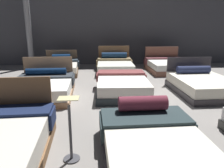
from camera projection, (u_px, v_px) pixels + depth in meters
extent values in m
cube|color=gray|center=(124.00, 95.00, 6.14)|extent=(18.00, 18.00, 0.02)
cube|color=#47474C|center=(112.00, 29.00, 10.72)|extent=(18.00, 0.06, 3.50)
cube|color=brown|center=(13.00, 105.00, 3.89)|extent=(1.39, 0.11, 1.01)
cube|color=#182244|center=(7.00, 111.00, 3.62)|extent=(1.48, 0.58, 0.05)
cube|color=#182244|center=(53.00, 117.00, 3.74)|extent=(0.07, 0.51, 0.26)
cube|color=black|center=(154.00, 155.00, 3.11)|extent=(1.51, 2.06, 0.15)
cube|color=silver|center=(155.00, 143.00, 3.06)|extent=(1.45, 2.00, 0.24)
cube|color=#29373A|center=(145.00, 116.00, 3.61)|extent=(1.46, 0.77, 0.05)
cube|color=#29373A|center=(102.00, 127.00, 3.59)|extent=(0.07, 0.74, 0.28)
cube|color=#29373A|center=(186.00, 123.00, 3.72)|extent=(0.07, 0.74, 0.28)
cylinder|color=maroon|center=(143.00, 103.00, 3.73)|extent=(0.84, 0.28, 0.25)
cube|color=#916E51|center=(43.00, 94.00, 5.92)|extent=(1.64, 2.07, 0.15)
cube|color=white|center=(43.00, 87.00, 5.87)|extent=(1.58, 2.01, 0.29)
cube|color=#916E51|center=(49.00, 72.00, 6.79)|extent=(1.49, 0.09, 0.96)
cube|color=#2C3137|center=(46.00, 75.00, 6.43)|extent=(1.58, 0.75, 0.05)
cube|color=#2C3137|center=(20.00, 80.00, 6.39)|extent=(0.07, 0.70, 0.22)
cube|color=#2C3137|center=(73.00, 79.00, 6.54)|extent=(0.07, 0.70, 0.22)
cylinder|color=#091F41|center=(46.00, 71.00, 6.41)|extent=(1.17, 0.22, 0.19)
cube|color=black|center=(122.00, 91.00, 6.12)|extent=(1.50, 2.02, 0.20)
cube|color=silver|center=(122.00, 83.00, 6.06)|extent=(1.44, 1.95, 0.26)
cube|color=brown|center=(121.00, 72.00, 6.66)|extent=(1.42, 0.63, 0.07)
cube|color=brown|center=(98.00, 77.00, 6.68)|extent=(0.09, 0.58, 0.19)
cube|color=brown|center=(144.00, 76.00, 6.72)|extent=(0.09, 0.58, 0.19)
cube|color=#2B272B|center=(203.00, 90.00, 6.22)|extent=(1.61, 2.14, 0.17)
cube|color=silver|center=(204.00, 83.00, 6.17)|extent=(1.55, 2.08, 0.27)
cube|color=#2B272B|center=(189.00, 71.00, 7.14)|extent=(1.48, 0.07, 0.90)
cylinder|color=#20284A|center=(193.00, 70.00, 6.80)|extent=(1.04, 0.26, 0.23)
cube|color=brown|center=(60.00, 71.00, 8.89)|extent=(1.55, 2.03, 0.16)
cube|color=silver|center=(60.00, 67.00, 8.84)|extent=(1.49, 1.97, 0.22)
cube|color=brown|center=(62.00, 60.00, 9.74)|extent=(1.35, 0.12, 0.85)
cube|color=#252F38|center=(61.00, 60.00, 9.46)|extent=(1.45, 0.59, 0.08)
cube|color=#252F38|center=(45.00, 64.00, 9.41)|extent=(0.11, 0.51, 0.22)
cube|color=#252F38|center=(78.00, 63.00, 9.59)|extent=(0.11, 0.51, 0.22)
cylinder|color=#09254E|center=(61.00, 57.00, 9.46)|extent=(0.78, 0.27, 0.23)
cube|color=brown|center=(115.00, 71.00, 9.01)|extent=(1.53, 2.04, 0.17)
cube|color=silver|center=(115.00, 66.00, 8.95)|extent=(1.47, 1.98, 0.26)
cube|color=brown|center=(114.00, 57.00, 9.87)|extent=(1.39, 0.08, 1.02)
cube|color=olive|center=(114.00, 59.00, 9.58)|extent=(1.47, 0.59, 0.08)
cube|color=olive|center=(97.00, 63.00, 9.60)|extent=(0.10, 0.55, 0.26)
cube|color=olive|center=(131.00, 63.00, 9.65)|extent=(0.10, 0.55, 0.26)
cylinder|color=navy|center=(114.00, 55.00, 9.60)|extent=(1.12, 0.28, 0.25)
cube|color=brown|center=(168.00, 69.00, 9.23)|extent=(1.67, 2.08, 0.20)
cube|color=white|center=(168.00, 64.00, 9.17)|extent=(1.60, 2.02, 0.24)
cube|color=brown|center=(161.00, 57.00, 10.12)|extent=(1.55, 0.06, 0.97)
cube|color=brown|center=(163.00, 58.00, 9.87)|extent=(1.63, 0.49, 0.06)
cube|color=brown|center=(145.00, 62.00, 9.84)|extent=(0.07, 0.47, 0.25)
cube|color=brown|center=(180.00, 61.00, 9.97)|extent=(0.07, 0.47, 0.25)
cylinder|color=#3F3F44|center=(72.00, 159.00, 3.13)|extent=(0.24, 0.24, 0.02)
cylinder|color=#3F3F44|center=(70.00, 133.00, 3.03)|extent=(0.04, 0.04, 0.84)
cube|color=beige|center=(68.00, 98.00, 2.90)|extent=(0.28, 0.20, 0.01)
cylinder|color=#99999E|center=(29.00, 29.00, 9.78)|extent=(0.26, 0.26, 3.50)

